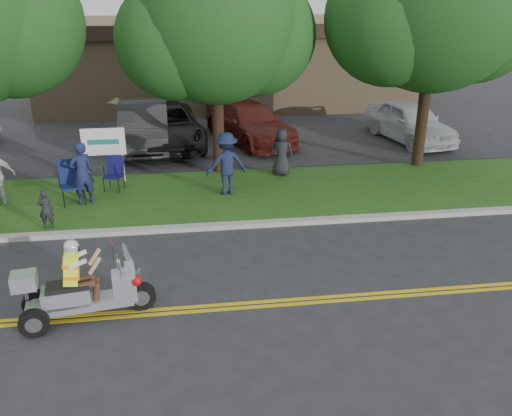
{
  "coord_description": "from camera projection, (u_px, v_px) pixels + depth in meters",
  "views": [
    {
      "loc": [
        -0.54,
        -9.16,
        5.61
      ],
      "look_at": [
        0.97,
        2.0,
        0.93
      ],
      "focal_mm": 38.0,
      "sensor_mm": 36.0,
      "label": 1
    }
  ],
  "objects": [
    {
      "name": "parked_car_far_right",
      "position": [
        410.0,
        122.0,
        20.61
      ],
      "size": [
        2.57,
        4.65,
        1.5
      ],
      "primitive_type": "imported",
      "rotation": [
        0.0,
        0.0,
        0.19
      ],
      "color": "silver",
      "rests_on": "ground"
    },
    {
      "name": "ground",
      "position": [
        221.0,
        293.0,
        10.61
      ],
      "size": [
        120.0,
        120.0,
        0.0
      ],
      "primitive_type": "plane",
      "color": "#28282B",
      "rests_on": "ground"
    },
    {
      "name": "centerline_near",
      "position": [
        223.0,
        309.0,
        10.07
      ],
      "size": [
        60.0,
        0.1,
        0.01
      ],
      "primitive_type": "cube",
      "color": "gold",
      "rests_on": "ground"
    },
    {
      "name": "trike_scooter",
      "position": [
        80.0,
        292.0,
        9.61
      ],
      "size": [
        2.42,
        0.91,
        1.58
      ],
      "rotation": [
        0.0,
        0.0,
        0.15
      ],
      "color": "black",
      "rests_on": "ground"
    },
    {
      "name": "spectator_adult_left",
      "position": [
        82.0,
        173.0,
        14.37
      ],
      "size": [
        0.74,
        0.65,
        1.7
      ],
      "primitive_type": "imported",
      "rotation": [
        0.0,
        0.0,
        3.64
      ],
      "color": "#1A2048",
      "rests_on": "grass_verge"
    },
    {
      "name": "centerline_far",
      "position": [
        222.0,
        305.0,
        10.22
      ],
      "size": [
        60.0,
        0.1,
        0.01
      ],
      "primitive_type": "cube",
      "color": "gold",
      "rests_on": "ground"
    },
    {
      "name": "tree_mid",
      "position": [
        217.0,
        28.0,
        15.59
      ],
      "size": [
        5.88,
        4.8,
        7.05
      ],
      "color": "#332114",
      "rests_on": "ground"
    },
    {
      "name": "curb",
      "position": [
        211.0,
        227.0,
        13.37
      ],
      "size": [
        60.0,
        0.25,
        0.12
      ],
      "primitive_type": "cube",
      "color": "#A8A89E",
      "rests_on": "ground"
    },
    {
      "name": "child_left",
      "position": [
        46.0,
        209.0,
        13.0
      ],
      "size": [
        0.38,
        0.26,
        0.99
      ],
      "primitive_type": "imported",
      "rotation": [
        0.0,
        0.0,
        3.21
      ],
      "color": "black",
      "rests_on": "grass_verge"
    },
    {
      "name": "commercial_building",
      "position": [
        231.0,
        60.0,
        27.45
      ],
      "size": [
        18.0,
        8.2,
        4.0
      ],
      "color": "#9E7F5B",
      "rests_on": "ground"
    },
    {
      "name": "parked_car_mid",
      "position": [
        165.0,
        126.0,
        20.02
      ],
      "size": [
        3.14,
        5.68,
        1.51
      ],
      "primitive_type": "imported",
      "rotation": [
        0.0,
        0.0,
        0.12
      ],
      "color": "black",
      "rests_on": "ground"
    },
    {
      "name": "lawn_chair_b",
      "position": [
        71.0,
        179.0,
        14.54
      ],
      "size": [
        0.74,
        0.76,
        1.16
      ],
      "rotation": [
        0.0,
        0.0,
        0.23
      ],
      "color": "black",
      "rests_on": "grass_verge"
    },
    {
      "name": "tree_right",
      "position": [
        437.0,
        5.0,
        15.99
      ],
      "size": [
        6.86,
        5.6,
        8.07
      ],
      "color": "#332114",
      "rests_on": "ground"
    },
    {
      "name": "spectator_chair_b",
      "position": [
        281.0,
        152.0,
        16.58
      ],
      "size": [
        0.82,
        0.65,
        1.47
      ],
      "primitive_type": "imported",
      "rotation": [
        0.0,
        0.0,
        2.85
      ],
      "color": "black",
      "rests_on": "grass_verge"
    },
    {
      "name": "lawn_chair_a",
      "position": [
        114.0,
        171.0,
        15.51
      ],
      "size": [
        0.63,
        0.65,
        0.96
      ],
      "rotation": [
        0.0,
        0.0,
        -0.29
      ],
      "color": "black",
      "rests_on": "grass_verge"
    },
    {
      "name": "spectator_chair_a",
      "position": [
        226.0,
        164.0,
        15.03
      ],
      "size": [
        1.24,
        0.85,
        1.77
      ],
      "primitive_type": "imported",
      "rotation": [
        0.0,
        0.0,
        3.33
      ],
      "color": "#161F3E",
      "rests_on": "grass_verge"
    },
    {
      "name": "parked_car_left",
      "position": [
        144.0,
        125.0,
        19.8
      ],
      "size": [
        1.88,
        5.04,
        1.64
      ],
      "primitive_type": "imported",
      "rotation": [
        0.0,
        0.0,
        0.03
      ],
      "color": "#2F2F32",
      "rests_on": "ground"
    },
    {
      "name": "grass_verge",
      "position": [
        207.0,
        196.0,
        15.34
      ],
      "size": [
        60.0,
        4.0,
        0.1
      ],
      "primitive_type": "cube",
      "color": "#215015",
      "rests_on": "ground"
    },
    {
      "name": "business_sign",
      "position": [
        104.0,
        145.0,
        15.8
      ],
      "size": [
        1.25,
        0.06,
        1.75
      ],
      "color": "silver",
      "rests_on": "ground"
    },
    {
      "name": "parked_car_right",
      "position": [
        250.0,
        123.0,
        20.59
      ],
      "size": [
        3.59,
        5.32,
        1.43
      ],
      "primitive_type": "imported",
      "rotation": [
        0.0,
        0.0,
        0.35
      ],
      "color": "#541813",
      "rests_on": "ground"
    }
  ]
}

